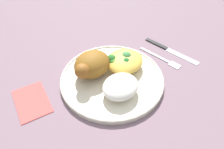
% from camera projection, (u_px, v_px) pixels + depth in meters
% --- Properties ---
extents(ground_plane, '(2.00, 2.00, 0.00)m').
position_uv_depth(ground_plane, '(112.00, 81.00, 0.60)').
color(ground_plane, '#6F5661').
extents(plate, '(0.29, 0.29, 0.02)m').
position_uv_depth(plate, '(112.00, 79.00, 0.60)').
color(plate, beige).
rests_on(plate, ground_plane).
extents(roasted_chicken, '(0.11, 0.09, 0.06)m').
position_uv_depth(roasted_chicken, '(91.00, 65.00, 0.58)').
color(roasted_chicken, brown).
rests_on(roasted_chicken, plate).
extents(rice_pile, '(0.10, 0.08, 0.04)m').
position_uv_depth(rice_pile, '(120.00, 86.00, 0.54)').
color(rice_pile, silver).
rests_on(rice_pile, plate).
extents(mac_cheese_with_broccoli, '(0.11, 0.10, 0.05)m').
position_uv_depth(mac_cheese_with_broccoli, '(124.00, 61.00, 0.61)').
color(mac_cheese_with_broccoli, gold).
rests_on(mac_cheese_with_broccoli, plate).
extents(fork, '(0.02, 0.14, 0.01)m').
position_uv_depth(fork, '(162.00, 58.00, 0.67)').
color(fork, silver).
rests_on(fork, ground_plane).
extents(knife, '(0.03, 0.19, 0.01)m').
position_uv_depth(knife, '(167.00, 48.00, 0.70)').
color(knife, black).
rests_on(knife, ground_plane).
extents(napkin, '(0.11, 0.13, 0.00)m').
position_uv_depth(napkin, '(32.00, 101.00, 0.55)').
color(napkin, '#DB4C47').
rests_on(napkin, ground_plane).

